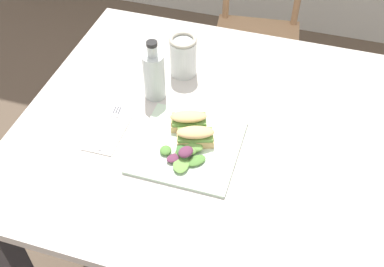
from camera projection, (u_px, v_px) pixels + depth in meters
The scene contains 10 objects.
dining_table at pixel (204, 151), 1.50m from camera, with size 1.11×1.04×0.74m.
chair_wooden_far at pixel (257, 36), 2.24m from camera, with size 0.45×0.45×0.87m.
plate_lunch at pixel (188, 147), 1.35m from camera, with size 0.29×0.29×0.01m, color beige.
sandwich_half_front at pixel (195, 136), 1.33m from camera, with size 0.12×0.09×0.06m.
sandwich_half_back at pixel (190, 120), 1.37m from camera, with size 0.12×0.09×0.06m.
salad_mixed_greens at pixel (185, 153), 1.30m from camera, with size 0.15×0.13×0.04m.
napkin_folded at pixel (110, 129), 1.40m from camera, with size 0.09×0.20×0.00m, color silver.
fork_on_napkin at pixel (111, 124), 1.41m from camera, with size 0.04×0.19×0.00m.
bottle_cold_brew at pixel (154, 77), 1.45m from camera, with size 0.07×0.07×0.21m.
mason_jar_iced_tea at pixel (183, 58), 1.54m from camera, with size 0.09×0.09×0.14m.
Camera 1 is at (0.30, -0.80, 1.74)m, focal length 43.87 mm.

